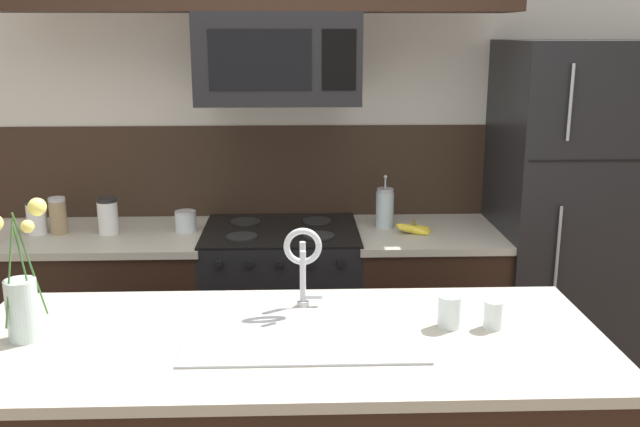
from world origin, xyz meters
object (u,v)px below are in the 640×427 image
object	(u,v)px
drinking_glass	(449,311)
spare_glass	(493,315)
storage_jar_medium	(58,216)
flower_vase	(22,300)
storage_jar_squat	(186,221)
sink_faucet	(303,257)
banana_bunch	(414,229)
refrigerator	(583,227)
storage_jar_short	(108,216)
storage_jar_tall	(37,217)
french_press	(385,208)
stove_range	(282,316)
microwave	(278,58)

from	to	relation	value
drinking_glass	spare_glass	size ratio (longest dim) A/B	1.16
storage_jar_medium	flower_vase	world-z (taller)	flower_vase
storage_jar_squat	sink_faucet	bearing A→B (deg)	-61.84
storage_jar_medium	flower_vase	distance (m)	1.28
spare_glass	banana_bunch	bearing A→B (deg)	93.71
storage_jar_medium	storage_jar_squat	world-z (taller)	storage_jar_medium
banana_bunch	sink_faucet	distance (m)	1.13
banana_bunch	spare_glass	xyz separation A→B (m)	(0.07, -1.15, 0.02)
refrigerator	sink_faucet	xyz separation A→B (m)	(-1.42, -1.05, 0.20)
storage_jar_short	sink_faucet	distance (m)	1.39
storage_jar_tall	banana_bunch	xyz separation A→B (m)	(1.83, -0.06, -0.06)
storage_jar_medium	banana_bunch	bearing A→B (deg)	-2.12
storage_jar_medium	storage_jar_tall	bearing A→B (deg)	179.76
refrigerator	french_press	size ratio (longest dim) A/B	6.84
french_press	flower_vase	bearing A→B (deg)	-135.08
stove_range	storage_jar_tall	xyz separation A→B (m)	(-1.18, 0.00, 0.53)
storage_jar_tall	refrigerator	bearing A→B (deg)	0.33
storage_jar_tall	banana_bunch	bearing A→B (deg)	-2.01
microwave	refrigerator	size ratio (longest dim) A/B	0.41
refrigerator	storage_jar_medium	bearing A→B (deg)	-179.65
sink_faucet	refrigerator	bearing A→B (deg)	36.60
stove_range	microwave	world-z (taller)	microwave
refrigerator	storage_jar_medium	distance (m)	2.59
stove_range	storage_jar_tall	world-z (taller)	storage_jar_tall
stove_range	flower_vase	world-z (taller)	flower_vase
stove_range	flower_vase	xyz separation A→B (m)	(-0.79, -1.24, 0.58)
microwave	storage_jar_short	size ratio (longest dim) A/B	4.24
refrigerator	stove_range	bearing A→B (deg)	-179.24
refrigerator	sink_faucet	size ratio (longest dim) A/B	5.97
storage_jar_squat	flower_vase	bearing A→B (deg)	-104.21
refrigerator	storage_jar_medium	size ratio (longest dim) A/B	10.19
storage_jar_squat	spare_glass	xyz separation A→B (m)	(1.19, -1.23, -0.00)
storage_jar_medium	spare_glass	distance (m)	2.17
french_press	storage_jar_tall	bearing A→B (deg)	-178.13
banana_bunch	french_press	bearing A→B (deg)	137.21
flower_vase	spare_glass	bearing A→B (deg)	1.42
banana_bunch	microwave	bearing A→B (deg)	176.56
french_press	storage_jar_squat	bearing A→B (deg)	-177.91
microwave	refrigerator	xyz separation A→B (m)	(1.51, 0.04, -0.83)
refrigerator	drinking_glass	size ratio (longest dim) A/B	16.57
stove_range	storage_jar_short	xyz separation A→B (m)	(-0.84, -0.00, 0.54)
microwave	spare_glass	size ratio (longest dim) A/B	7.87
storage_jar_squat	microwave	bearing A→B (deg)	-5.50
microwave	storage_jar_medium	world-z (taller)	microwave
stove_range	microwave	bearing A→B (deg)	-89.84
refrigerator	sink_faucet	distance (m)	1.78
storage_jar_squat	banana_bunch	size ratio (longest dim) A/B	0.55
storage_jar_squat	banana_bunch	distance (m)	1.12
sink_faucet	drinking_glass	size ratio (longest dim) A/B	2.78
storage_jar_medium	drinking_glass	size ratio (longest dim) A/B	1.63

